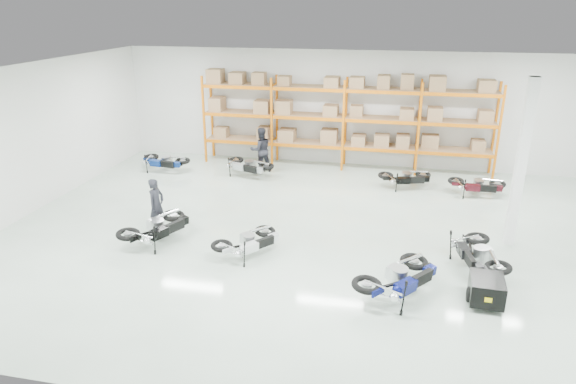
% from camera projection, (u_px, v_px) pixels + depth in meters
% --- Properties ---
extents(room, '(18.00, 18.00, 18.00)m').
position_uv_depth(room, '(319.00, 158.00, 13.82)').
color(room, silver).
rests_on(room, ground).
extents(pallet_rack, '(11.28, 0.98, 3.62)m').
position_uv_depth(pallet_rack, '(345.00, 111.00, 19.73)').
color(pallet_rack, '#D6660B').
rests_on(pallet_rack, ground).
extents(structural_column, '(0.25, 0.25, 4.50)m').
position_uv_depth(structural_column, '(521.00, 165.00, 13.25)').
color(structural_column, white).
rests_on(structural_column, ground).
extents(moto_blue_centre, '(1.98, 2.15, 1.27)m').
position_uv_depth(moto_blue_centre, '(400.00, 273.00, 11.30)').
color(moto_blue_centre, '#070C48').
rests_on(moto_blue_centre, ground).
extents(moto_silver_left, '(1.67, 1.81, 1.07)m').
position_uv_depth(moto_silver_left, '(249.00, 238.00, 13.19)').
color(moto_silver_left, silver).
rests_on(moto_silver_left, ground).
extents(moto_black_far_left, '(1.62, 2.09, 1.21)m').
position_uv_depth(moto_black_far_left, '(157.00, 223.00, 13.89)').
color(moto_black_far_left, black).
rests_on(moto_black_far_left, ground).
extents(moto_touring_right, '(1.23, 1.98, 1.19)m').
position_uv_depth(moto_touring_right, '(478.00, 249.00, 12.48)').
color(moto_touring_right, black).
rests_on(moto_touring_right, ground).
extents(trailer, '(0.78, 1.49, 0.62)m').
position_uv_depth(trailer, '(486.00, 290.00, 11.08)').
color(trailer, black).
rests_on(trailer, ground).
extents(moto_back_a, '(1.83, 1.11, 1.11)m').
position_uv_depth(moto_back_a, '(164.00, 158.00, 19.83)').
color(moto_back_a, navy).
rests_on(moto_back_a, ground).
extents(moto_back_b, '(1.93, 1.44, 1.13)m').
position_uv_depth(moto_back_b, '(247.00, 162.00, 19.31)').
color(moto_back_b, '#9DA2A6').
rests_on(moto_back_b, ground).
extents(moto_back_c, '(1.78, 1.22, 1.05)m').
position_uv_depth(moto_back_c, '(406.00, 175.00, 18.05)').
color(moto_back_c, black).
rests_on(moto_back_c, ground).
extents(moto_back_d, '(1.63, 0.83, 1.05)m').
position_uv_depth(moto_back_d, '(478.00, 182.00, 17.32)').
color(moto_back_d, '#3A0B12').
rests_on(moto_back_d, ground).
extents(person_left, '(0.48, 0.63, 1.56)m').
position_uv_depth(person_left, '(157.00, 205.00, 14.56)').
color(person_left, black).
rests_on(person_left, ground).
extents(person_back, '(1.06, 0.99, 1.73)m').
position_uv_depth(person_back, '(261.00, 150.00, 19.72)').
color(person_back, black).
rests_on(person_back, ground).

